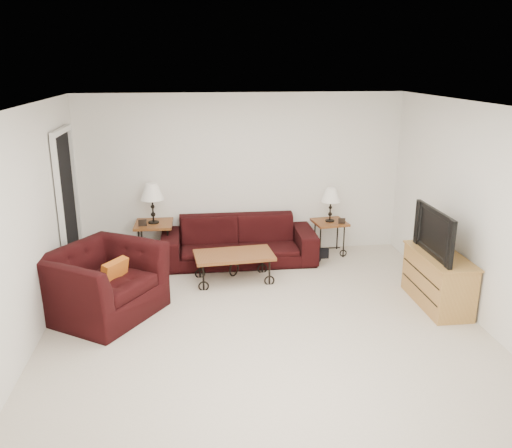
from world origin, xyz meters
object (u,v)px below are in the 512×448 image
at_px(side_table_left, 155,242).
at_px(backpack, 319,248).
at_px(side_table_right, 329,237).
at_px(coffee_table, 234,267).
at_px(lamp_left, 152,203).
at_px(lamp_right, 330,205).
at_px(television, 441,232).
at_px(sofa, 238,240).
at_px(armchair, 103,283).
at_px(tv_stand, 438,280).

distance_m(side_table_left, backpack, 2.50).
xyz_separation_m(side_table_right, coffee_table, (-1.59, -0.92, -0.07)).
relative_size(coffee_table, backpack, 2.31).
bearing_deg(lamp_left, side_table_right, -0.00).
bearing_deg(side_table_left, lamp_right, -0.00).
distance_m(lamp_right, coffee_table, 1.93).
bearing_deg(television, lamp_left, -118.70).
xyz_separation_m(sofa, side_table_right, (1.46, 0.18, -0.07)).
relative_size(side_table_right, backpack, 1.15).
xyz_separation_m(side_table_left, side_table_right, (2.72, -0.00, -0.04)).
distance_m(lamp_left, backpack, 2.59).
bearing_deg(side_table_right, lamp_left, 180.00).
bearing_deg(side_table_right, lamp_right, 0.00).
bearing_deg(sofa, television, -37.55).
distance_m(sofa, backpack, 1.23).
height_order(coffee_table, armchair, armchair).
distance_m(armchair, backpack, 3.28).
distance_m(armchair, television, 4.13).
distance_m(sofa, tv_stand, 2.94).
distance_m(side_table_right, armchair, 3.67).
height_order(tv_stand, television, television).
relative_size(lamp_left, lamp_right, 1.13).
relative_size(tv_stand, television, 1.12).
height_order(lamp_left, coffee_table, lamp_left).
bearing_deg(lamp_right, side_table_left, 180.00).
bearing_deg(coffee_table, tv_stand, -22.85).
relative_size(coffee_table, television, 1.08).
xyz_separation_m(sofa, lamp_left, (-1.27, 0.18, 0.58)).
bearing_deg(television, side_table_right, -156.27).
bearing_deg(backpack, lamp_right, 31.07).
bearing_deg(television, tv_stand, 90.00).
relative_size(sofa, tv_stand, 2.07).
bearing_deg(armchair, side_table_left, 17.92).
bearing_deg(side_table_right, television, -66.27).
bearing_deg(coffee_table, backpack, 22.52).
distance_m(television, backpack, 2.07).
distance_m(side_table_left, tv_stand, 4.11).
bearing_deg(tv_stand, television, -180.00).
relative_size(side_table_right, tv_stand, 0.48).
bearing_deg(coffee_table, armchair, -153.32).
height_order(lamp_right, backpack, lamp_right).
distance_m(side_table_left, armchair, 1.82).
height_order(sofa, lamp_left, lamp_left).
xyz_separation_m(coffee_table, tv_stand, (2.47, -1.04, 0.13)).
distance_m(side_table_right, tv_stand, 2.15).
relative_size(tv_stand, backpack, 2.38).
xyz_separation_m(coffee_table, armchair, (-1.64, -0.82, 0.21)).
distance_m(coffee_table, armchair, 1.84).
distance_m(sofa, coffee_table, 0.77).
xyz_separation_m(side_table_right, television, (0.86, -1.96, 0.69)).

